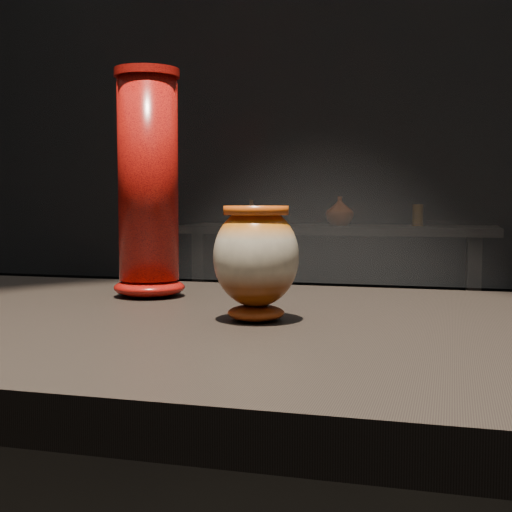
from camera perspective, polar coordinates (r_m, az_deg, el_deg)
The scene contains 6 objects.
main_vase at distance 0.95m, azimuth -0.00°, elevation -0.17°, with size 0.14×0.14×0.15m.
tall_vase at distance 1.20m, azimuth -8.62°, elevation 5.43°, with size 0.15×0.15×0.37m.
back_shelf at distance 4.61m, azimuth 6.37°, elevation -0.84°, with size 2.00×0.60×0.90m.
back_vase_left at distance 4.67m, azimuth -0.37°, elevation 3.49°, with size 0.15×0.15×0.16m, color brown.
back_vase_mid at distance 4.57m, azimuth 6.71°, elevation 3.59°, with size 0.18×0.18×0.18m, color #6D2D09.
back_vase_right at distance 4.57m, azimuth 12.81°, elevation 3.21°, with size 0.07×0.07×0.14m, color brown.
Camera 1 is at (0.23, -0.92, 1.06)m, focal length 50.00 mm.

